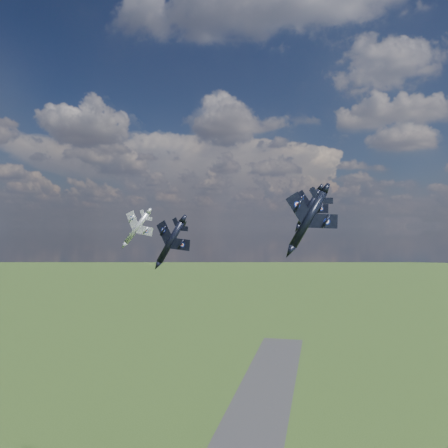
% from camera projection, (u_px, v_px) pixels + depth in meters
% --- Properties ---
extents(jet_lead_navy, '(12.12, 14.92, 7.43)m').
position_uv_depth(jet_lead_navy, '(171.00, 242.00, 86.59)').
color(jet_lead_navy, black).
extents(jet_right_navy, '(11.38, 13.99, 6.64)m').
position_uv_depth(jet_right_navy, '(308.00, 219.00, 63.16)').
color(jet_right_navy, black).
extents(jet_high_navy, '(10.46, 13.67, 6.90)m').
position_uv_depth(jet_high_navy, '(309.00, 207.00, 102.19)').
color(jet_high_navy, black).
extents(jet_left_silver, '(9.42, 13.19, 7.78)m').
position_uv_depth(jet_left_silver, '(137.00, 228.00, 107.60)').
color(jet_left_silver, '#B2B5BD').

